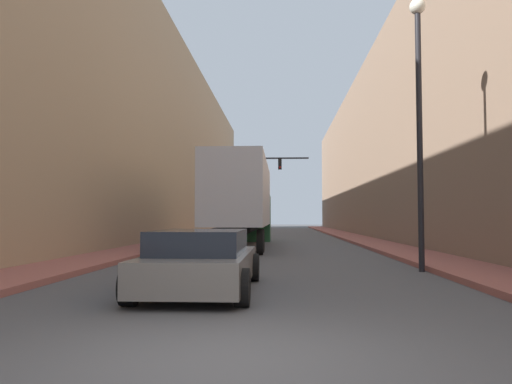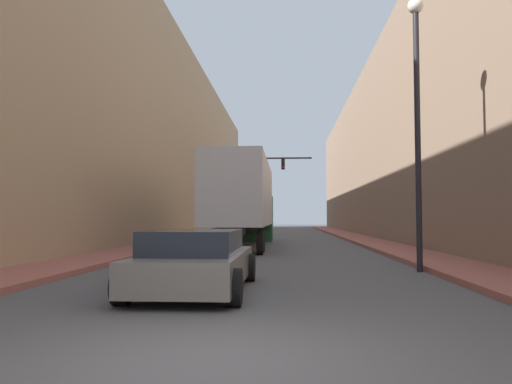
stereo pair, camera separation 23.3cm
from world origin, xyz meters
The scene contains 9 objects.
ground_plane centered at (0.00, 0.00, 0.00)m, with size 200.00×200.00×0.00m, color #4C4C4F.
sidewalk_right centered at (5.62, 30.00, 0.07)m, with size 2.11×80.00×0.15m.
sidewalk_left centered at (-5.62, 30.00, 0.07)m, with size 2.11×80.00×0.15m.
building_right centered at (9.67, 30.00, 6.47)m, with size 6.00×80.00×12.94m.
building_left centered at (-9.67, 30.00, 7.34)m, with size 6.00×80.00×14.67m.
semi_truck centered at (-1.40, 20.22, 2.37)m, with size 2.56×13.80×4.17m.
sedan_car centered at (-1.01, 4.78, 0.60)m, with size 2.14×4.64×1.23m.
traffic_signal_gantry centered at (-2.68, 36.95, 4.73)m, with size 7.39×0.35×6.80m.
street_lamp centered at (4.41, 8.73, 4.81)m, with size 0.44×0.44×7.61m.
Camera 1 is at (0.59, -5.16, 1.48)m, focal length 35.00 mm.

